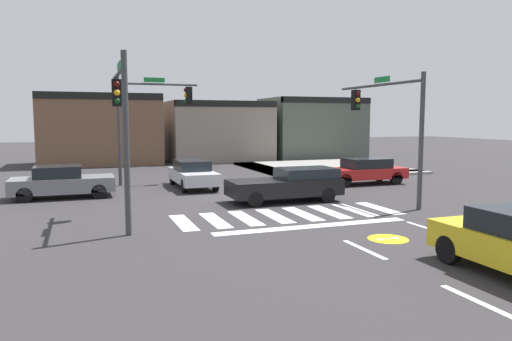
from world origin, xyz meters
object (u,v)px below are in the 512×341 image
at_px(traffic_signal_northwest, 150,110).
at_px(car_red, 364,171).
at_px(car_black, 289,184).
at_px(traffic_signal_southwest, 121,111).
at_px(car_gray, 62,182).
at_px(traffic_signal_southeast, 387,113).
at_px(car_silver, 193,173).

xyz_separation_m(traffic_signal_northwest, car_red, (10.70, -4.00, -3.22)).
distance_m(traffic_signal_northwest, car_black, 9.50).
relative_size(traffic_signal_southwest, car_red, 1.19).
relative_size(traffic_signal_southwest, car_gray, 1.26).
bearing_deg(car_black, traffic_signal_northwest, -57.96).
distance_m(traffic_signal_southeast, car_gray, 14.47).
bearing_deg(car_silver, traffic_signal_northwest, -139.81).
xyz_separation_m(traffic_signal_southeast, car_black, (-3.93, 1.24, -3.02)).
relative_size(traffic_signal_northwest, traffic_signal_southeast, 0.96).
distance_m(traffic_signal_southwest, car_red, 14.58).
height_order(traffic_signal_southeast, car_silver, traffic_signal_southeast).
height_order(traffic_signal_southwest, car_red, traffic_signal_southwest).
height_order(traffic_signal_southwest, car_black, traffic_signal_southwest).
height_order(traffic_signal_northwest, car_silver, traffic_signal_northwest).
bearing_deg(car_silver, car_red, 78.13).
height_order(traffic_signal_northwest, car_gray, traffic_signal_northwest).
bearing_deg(traffic_signal_northwest, car_red, -20.48).
xyz_separation_m(traffic_signal_southwest, car_silver, (4.04, 7.87, -3.00)).
relative_size(traffic_signal_southeast, car_red, 1.32).
distance_m(traffic_signal_northwest, traffic_signal_southwest, 10.24).
height_order(traffic_signal_southwest, car_silver, traffic_signal_southwest).
xyz_separation_m(traffic_signal_southwest, car_black, (6.99, 2.41, -2.99)).
xyz_separation_m(traffic_signal_northwest, car_silver, (1.79, -2.12, -3.23)).
height_order(traffic_signal_northwest, traffic_signal_southeast, traffic_signal_northwest).
xyz_separation_m(traffic_signal_southwest, car_red, (12.95, 5.99, -3.00)).
height_order(car_red, car_black, car_black).
height_order(car_black, car_gray, car_gray).
bearing_deg(car_red, traffic_signal_northwest, 159.52).
distance_m(traffic_signal_northwest, traffic_signal_southeast, 12.37).
height_order(traffic_signal_southeast, car_red, traffic_signal_southeast).
bearing_deg(traffic_signal_southeast, car_black, 72.47).
xyz_separation_m(car_red, car_black, (-5.96, -3.58, 0.00)).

